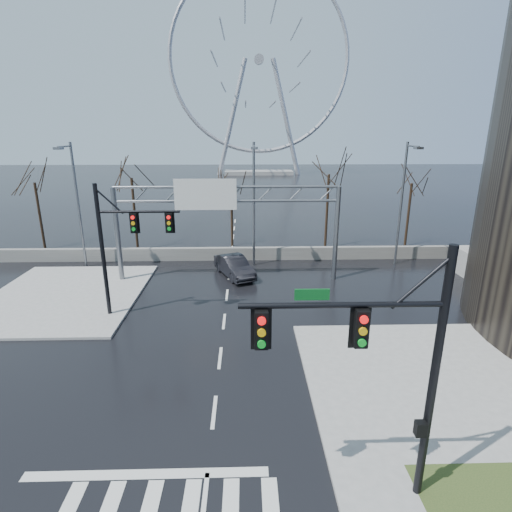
{
  "coord_description": "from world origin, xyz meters",
  "views": [
    {
      "loc": [
        1.31,
        -13.42,
        10.66
      ],
      "look_at": [
        1.89,
        8.1,
        4.0
      ],
      "focal_mm": 28.0,
      "sensor_mm": 36.0,
      "label": 1
    }
  ],
  "objects_px": {
    "ferris_wheel": "(259,68)",
    "signal_mast_far": "(121,239)",
    "sign_gantry": "(222,212)",
    "car": "(234,266)",
    "signal_mast_near": "(388,357)"
  },
  "relations": [
    {
      "from": "ferris_wheel",
      "to": "signal_mast_far",
      "type": "bearing_deg",
      "value": -97.2
    },
    {
      "from": "sign_gantry",
      "to": "car",
      "type": "distance_m",
      "value": 4.55
    },
    {
      "from": "sign_gantry",
      "to": "ferris_wheel",
      "type": "relative_size",
      "value": 0.32
    },
    {
      "from": "signal_mast_near",
      "to": "ferris_wheel",
      "type": "distance_m",
      "value": 101.29
    },
    {
      "from": "sign_gantry",
      "to": "car",
      "type": "bearing_deg",
      "value": 46.9
    },
    {
      "from": "signal_mast_near",
      "to": "signal_mast_far",
      "type": "xyz_separation_m",
      "value": [
        -11.01,
        13.0,
        -0.04
      ]
    },
    {
      "from": "signal_mast_far",
      "to": "ferris_wheel",
      "type": "bearing_deg",
      "value": 82.8
    },
    {
      "from": "signal_mast_near",
      "to": "signal_mast_far",
      "type": "height_order",
      "value": "same"
    },
    {
      "from": "sign_gantry",
      "to": "ferris_wheel",
      "type": "xyz_separation_m",
      "value": [
        5.38,
        80.04,
        20.95
      ]
    },
    {
      "from": "signal_mast_near",
      "to": "ferris_wheel",
      "type": "height_order",
      "value": "ferris_wheel"
    },
    {
      "from": "signal_mast_near",
      "to": "car",
      "type": "relative_size",
      "value": 1.67
    },
    {
      "from": "signal_mast_far",
      "to": "sign_gantry",
      "type": "xyz_separation_m",
      "value": [
        5.49,
        6.0,
        0.35
      ]
    },
    {
      "from": "signal_mast_near",
      "to": "signal_mast_far",
      "type": "relative_size",
      "value": 1.0
    },
    {
      "from": "sign_gantry",
      "to": "ferris_wheel",
      "type": "bearing_deg",
      "value": 86.16
    },
    {
      "from": "ferris_wheel",
      "to": "sign_gantry",
      "type": "bearing_deg",
      "value": -93.84
    }
  ]
}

